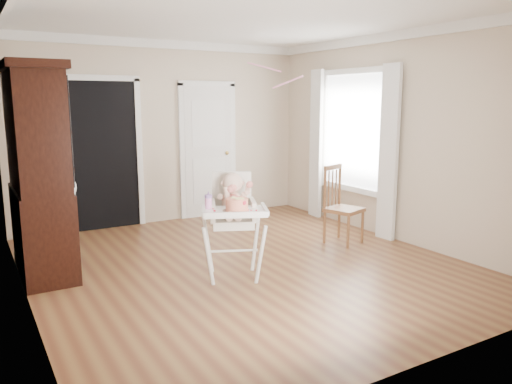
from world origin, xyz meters
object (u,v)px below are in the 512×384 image
china_cabinet (39,171)px  cake (237,205)px  sippy_cup (208,201)px  dining_chair (342,207)px  high_chair (233,213)px

china_cabinet → cake: bearing=-42.7°
sippy_cup → dining_chair: dining_chair is taller
dining_chair → china_cabinet: bearing=150.3°
high_chair → china_cabinet: (-1.67, 1.16, 0.41)m
high_chair → dining_chair: (1.83, 0.45, -0.22)m
cake → sippy_cup: sippy_cup is taller
cake → china_cabinet: 2.15m
high_chair → sippy_cup: size_ratio=6.23×
sippy_cup → cake: bearing=-52.3°
sippy_cup → dining_chair: 2.22m
high_chair → cake: size_ratio=3.97×
sippy_cup → dining_chair: size_ratio=0.18×
high_chair → china_cabinet: bearing=169.6°
cake → china_cabinet: (-1.57, 1.45, 0.26)m
high_chair → china_cabinet: china_cabinet is taller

